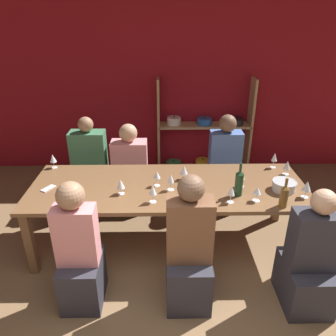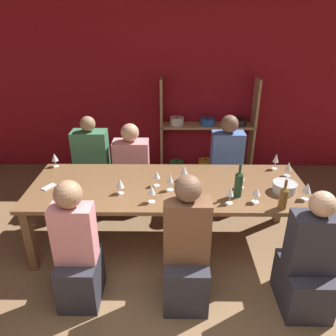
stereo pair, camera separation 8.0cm
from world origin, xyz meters
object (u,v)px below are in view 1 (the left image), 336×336
(cell_phone, at_px, (48,188))
(person_near_a, at_px, (189,257))
(wine_glass_red_b, at_px, (274,157))
(person_far_c, at_px, (131,176))
(dining_table, at_px, (168,191))
(wine_glass_white_e, at_px, (157,175))
(mixing_bowl, at_px, (284,185))
(wine_glass_red_d, at_px, (307,186))
(wine_bottle_dark, at_px, (284,196))
(wine_glass_white_d, at_px, (153,190))
(wine_glass_red_a, at_px, (287,166))
(wine_bottle_green, at_px, (239,183))
(person_far_a, at_px, (224,172))
(person_far_b, at_px, (91,173))
(wine_glass_white_c, at_px, (257,191))
(person_near_b, at_px, (309,265))
(wine_glass_white_b, at_px, (121,184))
(wine_glass_empty_b, at_px, (53,159))
(person_near_c, at_px, (80,259))
(wine_glass_red_e, at_px, (231,191))
(shelf_unit, at_px, (203,139))
(wine_glass_white_a, at_px, (242,176))
(wine_glass_red_c, at_px, (171,179))

(cell_phone, xyz_separation_m, person_near_a, (1.38, -0.73, -0.27))
(wine_glass_red_b, distance_m, person_far_c, 1.82)
(dining_table, xyz_separation_m, wine_glass_white_e, (-0.11, -0.01, 0.19))
(mixing_bowl, height_order, wine_glass_red_d, wine_glass_red_d)
(wine_bottle_dark, height_order, wine_glass_white_d, wine_bottle_dark)
(dining_table, height_order, wine_glass_red_a, wine_glass_red_a)
(wine_glass_red_d, bearing_deg, cell_phone, 175.36)
(wine_bottle_green, height_order, person_far_a, person_far_a)
(wine_bottle_green, xyz_separation_m, wine_bottle_dark, (0.37, -0.22, -0.02))
(wine_glass_white_d, xyz_separation_m, person_far_b, (-0.85, 1.22, -0.43))
(wine_glass_red_a, height_order, wine_glass_white_c, wine_glass_red_a)
(mixing_bowl, distance_m, wine_glass_red_b, 0.53)
(wine_bottle_green, relative_size, cell_phone, 2.08)
(wine_glass_red_b, xyz_separation_m, person_far_b, (-2.22, 0.49, -0.43))
(person_near_b, bearing_deg, wine_bottle_green, 128.59)
(person_near_a, height_order, person_far_a, person_near_a)
(wine_bottle_dark, height_order, person_far_a, person_far_a)
(wine_glass_white_c, xyz_separation_m, wine_glass_white_e, (-0.95, 0.31, 0.01))
(wine_glass_white_b, bearing_deg, cell_phone, 171.66)
(person_far_c, bearing_deg, wine_glass_white_d, 105.55)
(mixing_bowl, bearing_deg, wine_glass_red_a, 67.62)
(mixing_bowl, xyz_separation_m, person_near_a, (-1.00, -0.67, -0.32))
(wine_glass_empty_b, xyz_separation_m, person_near_c, (0.54, -1.23, -0.39))
(mixing_bowl, xyz_separation_m, wine_glass_white_d, (-1.31, -0.21, 0.07))
(wine_glass_red_e, relative_size, person_far_c, 0.16)
(person_far_a, xyz_separation_m, person_near_b, (0.45, -1.69, -0.04))
(shelf_unit, xyz_separation_m, person_near_a, (-0.42, -2.67, -0.06))
(mixing_bowl, distance_m, wine_glass_white_a, 0.43)
(wine_bottle_green, height_order, wine_glass_white_e, wine_bottle_green)
(shelf_unit, relative_size, wine_glass_red_d, 8.45)
(wine_glass_white_d, bearing_deg, cell_phone, 165.83)
(wine_glass_red_a, relative_size, person_near_a, 0.13)
(wine_bottle_green, xyz_separation_m, wine_glass_red_b, (0.54, 0.61, -0.01))
(wine_glass_red_d, bearing_deg, wine_glass_red_b, 98.93)
(person_near_a, bearing_deg, mixing_bowl, 33.85)
(wine_glass_red_a, distance_m, wine_glass_white_b, 1.81)
(wine_glass_red_a, bearing_deg, person_far_c, 160.28)
(wine_glass_red_d, distance_m, person_near_a, 1.33)
(person_near_a, bearing_deg, wine_glass_white_a, 52.08)
(wine_glass_red_c, height_order, person_far_a, person_far_a)
(wine_glass_red_a, xyz_separation_m, wine_glass_empty_b, (-2.61, 0.21, 0.01))
(shelf_unit, distance_m, person_far_a, 1.05)
(wine_glass_red_c, bearing_deg, wine_glass_red_d, -7.26)
(wine_bottle_green, bearing_deg, wine_glass_white_e, 165.85)
(mixing_bowl, bearing_deg, wine_glass_white_d, -170.98)
(dining_table, relative_size, wine_bottle_green, 8.30)
(wine_bottle_dark, xyz_separation_m, cell_phone, (-2.27, 0.37, -0.11))
(wine_glass_red_b, xyz_separation_m, cell_phone, (-2.44, -0.46, -0.12))
(wine_glass_white_a, distance_m, person_far_b, 2.02)
(shelf_unit, height_order, person_far_a, shelf_unit)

